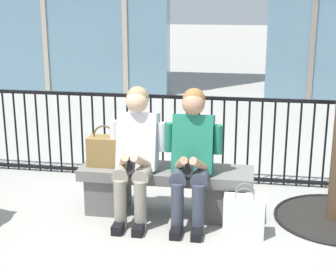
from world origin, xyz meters
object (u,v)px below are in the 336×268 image
at_px(handbag_on_bench, 105,150).
at_px(shopping_bag, 244,216).
at_px(stone_bench, 166,186).
at_px(seated_person_companion, 192,153).
at_px(seated_person_with_phone, 136,150).

height_order(handbag_on_bench, shopping_bag, handbag_on_bench).
bearing_deg(handbag_on_bench, shopping_bag, -14.05).
relative_size(stone_bench, seated_person_companion, 1.32).
distance_m(stone_bench, seated_person_companion, 0.47).
relative_size(stone_bench, seated_person_with_phone, 1.32).
relative_size(seated_person_with_phone, seated_person_companion, 1.00).
height_order(seated_person_with_phone, shopping_bag, seated_person_with_phone).
distance_m(seated_person_companion, handbag_on_bench, 0.84).
height_order(seated_person_companion, shopping_bag, seated_person_companion).
distance_m(seated_person_with_phone, handbag_on_bench, 0.35).
bearing_deg(handbag_on_bench, seated_person_with_phone, -19.94).
relative_size(seated_person_companion, shopping_bag, 2.66).
relative_size(stone_bench, shopping_bag, 3.51).
bearing_deg(seated_person_companion, shopping_bag, -23.68).
bearing_deg(seated_person_with_phone, stone_bench, 26.96).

